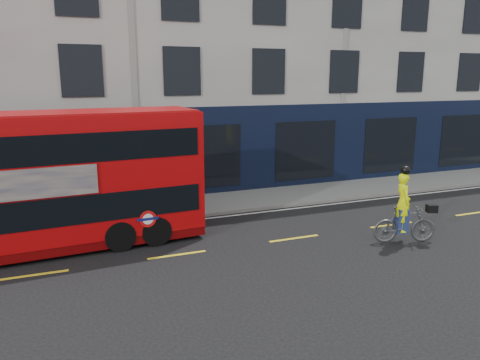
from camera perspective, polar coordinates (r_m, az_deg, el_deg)
ground at (r=13.14m, az=-6.07°, el=-11.33°), size 120.00×120.00×0.00m
pavement at (r=19.11m, az=-11.35°, el=-3.62°), size 60.00×3.00×0.12m
kerb at (r=17.69m, az=-10.46°, el=-4.88°), size 60.00×0.12×0.13m
building_terrace at (r=24.84m, az=-14.95°, el=17.22°), size 50.00×10.07×15.00m
road_edge_line at (r=17.43m, az=-10.26°, el=-5.35°), size 58.00×0.10×0.01m
lane_dashes at (r=14.48m, az=-7.69°, el=-9.04°), size 58.00×0.12×0.01m
bus at (r=15.36m, az=-24.53°, el=-0.31°), size 10.71×3.08×4.26m
cyclist at (r=16.03m, az=19.39°, el=-4.32°), size 2.12×1.17×2.55m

